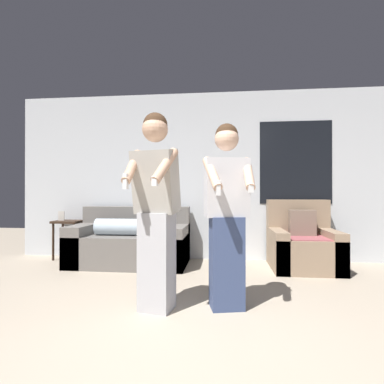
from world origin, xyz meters
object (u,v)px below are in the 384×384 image
(side_table, at_px, (68,228))
(person_left, at_px, (156,207))
(couch, at_px, (131,243))
(person_right, at_px, (227,213))
(armchair, at_px, (303,245))

(side_table, distance_m, person_left, 2.78)
(side_table, xyz_separation_m, person_left, (1.91, -1.96, 0.44))
(couch, distance_m, person_left, 1.99)
(couch, height_order, person_right, person_right)
(couch, distance_m, person_right, 2.21)
(person_left, bearing_deg, couch, 114.46)
(armchair, distance_m, side_table, 3.65)
(couch, relative_size, armchair, 1.76)
(side_table, height_order, person_left, person_left)
(person_right, bearing_deg, armchair, 55.85)
(armchair, xyz_separation_m, person_left, (-1.73, -1.73, 0.62))
(couch, relative_size, side_table, 2.21)
(armchair, height_order, side_table, armchair)
(side_table, distance_m, person_right, 3.17)
(couch, xyz_separation_m, side_table, (-1.13, 0.25, 0.19))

